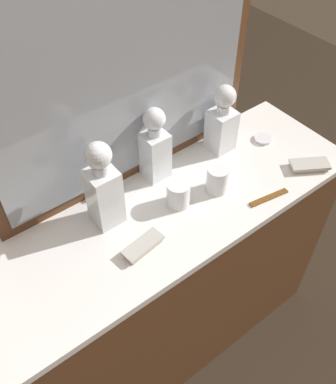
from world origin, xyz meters
The scene contains 12 objects.
ground_plane centered at (0.00, 0.00, 0.00)m, with size 6.00×6.00×0.00m, color #2D2319.
dresser centered at (0.00, 0.00, 0.47)m, with size 1.40×0.46×0.94m.
dresser_mirror centered at (0.00, 0.21, 1.32)m, with size 0.98×0.03×0.76m.
crystal_decanter_far_left centered at (0.06, 0.16, 1.06)m, with size 0.08×0.08×0.28m.
crystal_decanter_rear centered at (0.34, 0.13, 1.05)m, with size 0.09×0.09×0.27m.
crystal_decanter_right centered at (-0.18, 0.08, 1.07)m, with size 0.09×0.09×0.31m.
crystal_tumbler_left centered at (0.04, 0.00, 0.98)m, with size 0.08×0.08×0.09m.
crystal_tumbler_rear centered at (0.19, -0.03, 0.99)m, with size 0.08×0.08×0.10m.
silver_brush_front centered at (-0.16, -0.08, 0.96)m, with size 0.14×0.07×0.02m.
silver_brush_right centered at (0.52, -0.15, 0.96)m, with size 0.15×0.13×0.02m.
porcelain_dish centered at (0.50, 0.06, 0.95)m, with size 0.07×0.07×0.01m.
tortoiseshell_comb centered at (0.30, -0.17, 0.95)m, with size 0.15×0.05×0.01m.
Camera 1 is at (-0.57, -0.74, 2.02)m, focal length 40.46 mm.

